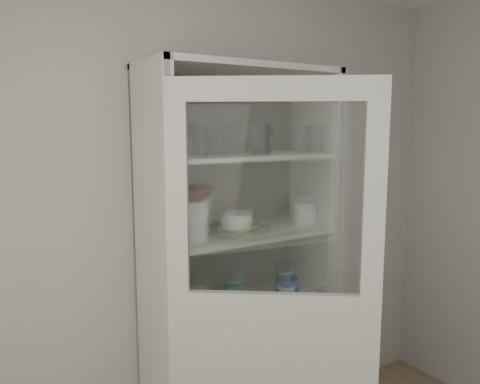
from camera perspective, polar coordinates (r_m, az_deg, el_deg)
wall_back at (r=2.54m, az=-6.53°, el=-3.40°), size 3.60×0.02×2.60m
pantry_cabinet at (r=2.59m, az=-0.74°, el=-11.40°), size 1.00×0.45×2.10m
cupboard_door at (r=2.12m, az=4.01°, el=-17.96°), size 0.76×0.56×2.00m
tumbler_0 at (r=2.05m, az=-7.46°, el=6.02°), size 0.07×0.07×0.14m
tumbler_1 at (r=2.18m, az=-2.50°, el=6.00°), size 0.07×0.07×0.13m
tumbler_2 at (r=2.15m, az=-4.66°, el=6.05°), size 0.08×0.08×0.14m
tumbler_3 at (r=2.32m, az=2.71°, el=6.46°), size 0.10×0.10×0.15m
tumbler_4 at (r=2.32m, az=2.40°, el=6.46°), size 0.09×0.09×0.15m
tumbler_5 at (r=2.50m, az=9.28°, el=6.41°), size 0.10×0.10×0.15m
tumbler_6 at (r=2.45m, az=7.66°, el=6.37°), size 0.09×0.09×0.14m
tumbler_7 at (r=2.26m, az=-4.91°, el=6.12°), size 0.09×0.09×0.13m
tumbler_8 at (r=2.27m, az=-3.44°, el=6.33°), size 0.09×0.09×0.15m
tumbler_9 at (r=2.35m, az=-0.39°, el=6.50°), size 0.08×0.08×0.16m
tumbler_10 at (r=2.37m, az=-1.20°, el=6.47°), size 0.10×0.10×0.15m
goblet_0 at (r=2.36m, az=-6.31°, el=6.41°), size 0.07×0.07×0.15m
goblet_1 at (r=2.39m, az=-5.99°, el=6.76°), size 0.08×0.08×0.18m
goblet_2 at (r=2.58m, az=3.34°, el=6.65°), size 0.07×0.07×0.16m
goblet_3 at (r=2.62m, az=3.33°, el=6.78°), size 0.07×0.07×0.17m
plate_stack_front at (r=2.27m, az=-6.47°, el=-4.19°), size 0.20×0.20×0.13m
plate_stack_back at (r=2.40m, az=-7.55°, el=-4.01°), size 0.23×0.23×0.08m
cream_bowl at (r=2.25m, az=-6.51°, el=-1.79°), size 0.28×0.28×0.07m
terracotta_bowl at (r=2.24m, az=-6.54°, el=-0.18°), size 0.28×0.28×0.06m
glass_platter at (r=2.41m, az=-0.40°, el=-4.68°), size 0.46×0.46×0.02m
yellow_trivet at (r=2.41m, az=-0.40°, el=-4.33°), size 0.19×0.19×0.01m
white_ramekin at (r=2.40m, az=-0.40°, el=-3.39°), size 0.21×0.21×0.07m
grey_bowl_stack at (r=2.65m, az=7.86°, el=-2.49°), size 0.14×0.14×0.12m
mug_blue at (r=2.65m, az=5.77°, el=-11.53°), size 0.17×0.17×0.11m
mug_teal at (r=2.78m, az=6.04°, el=-10.86°), size 0.12×0.12×0.09m
mug_white at (r=2.60m, az=5.67°, el=-12.16°), size 0.09×0.09×0.09m
teal_jar at (r=2.58m, az=-0.74°, el=-11.97°), size 0.10×0.10×0.12m
measuring_cups at (r=2.46m, az=-1.67°, el=-13.90°), size 0.11×0.11×0.04m
white_canister at (r=2.47m, az=-5.17°, el=-12.88°), size 0.13×0.13×0.12m
cream_dish at (r=2.62m, az=-3.15°, el=-21.87°), size 0.22×0.22×0.07m
tin_box at (r=2.83m, az=5.56°, el=-19.60°), size 0.19×0.13×0.05m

